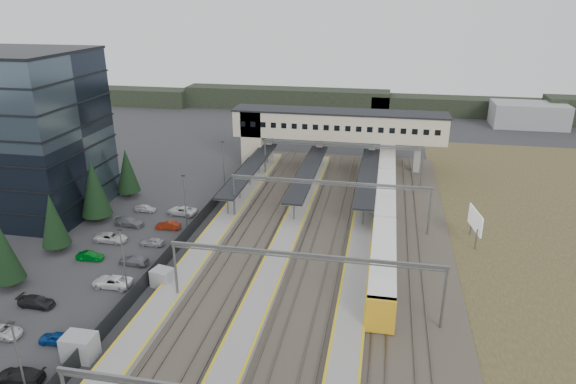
% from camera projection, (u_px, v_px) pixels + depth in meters
% --- Properties ---
extents(ground, '(220.00, 220.00, 0.00)m').
position_uv_depth(ground, '(218.00, 266.00, 63.65)').
color(ground, '#2B2B2D').
rests_on(ground, ground).
extents(office_building, '(24.30, 18.30, 24.30)m').
position_uv_depth(office_building, '(9.00, 133.00, 76.66)').
color(office_building, '#374752').
rests_on(office_building, ground).
extents(conifer_row, '(4.42, 49.82, 9.50)m').
position_uv_depth(conifer_row, '(33.00, 230.00, 62.27)').
color(conifer_row, black).
rests_on(conifer_row, ground).
extents(car_park, '(10.73, 44.84, 1.29)m').
position_uv_depth(car_park, '(91.00, 279.00, 59.70)').
color(car_park, '#B8B8BE').
rests_on(car_park, ground).
extents(lampposts, '(0.50, 53.25, 8.07)m').
position_uv_depth(lampposts, '(159.00, 225.00, 64.66)').
color(lampposts, slate).
rests_on(lampposts, ground).
extents(fence, '(0.08, 90.00, 2.00)m').
position_uv_depth(fence, '(183.00, 237.00, 69.03)').
color(fence, '#26282B').
rests_on(fence, ground).
extents(relay_cabin_near, '(2.92, 2.15, 2.43)m').
position_uv_depth(relay_cabin_near, '(80.00, 347.00, 47.18)').
color(relay_cabin_near, gray).
rests_on(relay_cabin_near, ground).
extents(relay_cabin_far, '(2.67, 2.38, 2.10)m').
position_uv_depth(relay_cabin_far, '(163.00, 278.00, 59.06)').
color(relay_cabin_far, gray).
rests_on(relay_cabin_far, ground).
extents(rail_corridor, '(34.00, 90.00, 0.92)m').
position_uv_depth(rail_corridor, '(299.00, 252.00, 66.48)').
color(rail_corridor, '#3B342F').
rests_on(rail_corridor, ground).
extents(canopies, '(23.10, 30.00, 3.28)m').
position_uv_depth(canopies, '(308.00, 172.00, 85.76)').
color(canopies, black).
rests_on(canopies, ground).
extents(footbridge, '(40.40, 6.40, 11.20)m').
position_uv_depth(footbridge, '(324.00, 127.00, 97.94)').
color(footbridge, beige).
rests_on(footbridge, ground).
extents(gantries, '(28.40, 62.28, 7.17)m').
position_uv_depth(gantries, '(318.00, 220.00, 62.13)').
color(gantries, slate).
rests_on(gantries, ground).
extents(train, '(2.94, 61.43, 3.70)m').
position_uv_depth(train, '(385.00, 202.00, 77.87)').
color(train, white).
rests_on(train, ground).
extents(billboard, '(1.03, 5.52, 4.65)m').
position_uv_depth(billboard, '(475.00, 221.00, 68.87)').
color(billboard, slate).
rests_on(billboard, ground).
extents(treeline_far, '(170.00, 19.00, 7.00)m').
position_uv_depth(treeline_far, '(403.00, 105.00, 142.97)').
color(treeline_far, black).
rests_on(treeline_far, ground).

